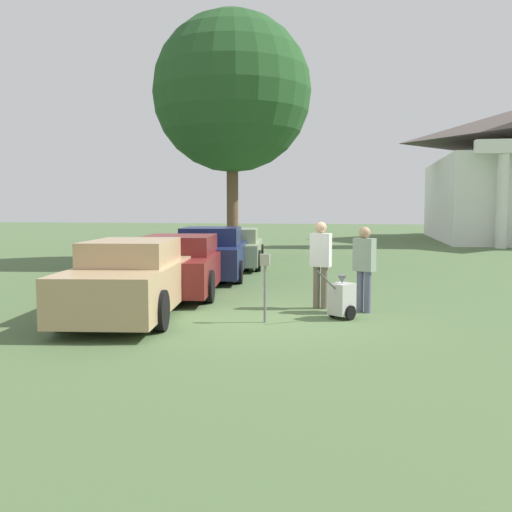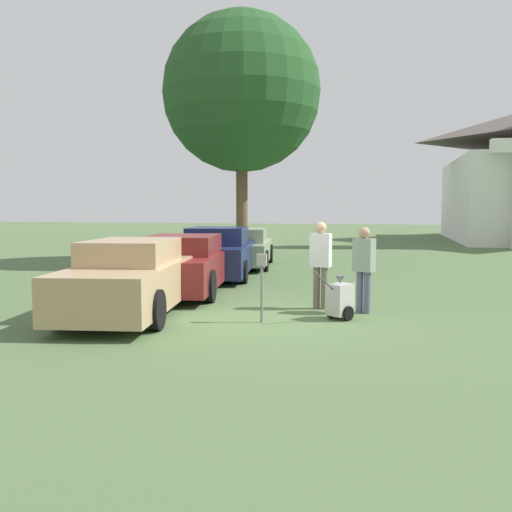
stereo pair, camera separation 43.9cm
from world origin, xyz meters
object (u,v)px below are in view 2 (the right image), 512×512
at_px(parked_car_sage, 242,249).
at_px(person_supervisor, 364,264).
at_px(parked_car_tan, 134,278).
at_px(parking_meter, 262,275).
at_px(person_worker, 321,259).
at_px(parked_car_navy, 219,254).
at_px(parked_car_maroon, 184,265).
at_px(equipment_cart, 340,299).

height_order(parked_car_sage, person_supervisor, person_supervisor).
bearing_deg(parked_car_tan, parked_car_sage, 82.04).
xyz_separation_m(parked_car_sage, parking_meter, (2.72, -9.49, 0.25)).
distance_m(parking_meter, person_worker, 1.90).
distance_m(parked_car_navy, person_supervisor, 6.83).
bearing_deg(parking_meter, parked_car_sage, 105.96).
xyz_separation_m(parked_car_tan, parked_car_sage, (0.00, 9.11, -0.06)).
xyz_separation_m(parked_car_tan, parking_meter, (2.72, -0.38, 0.19)).
xyz_separation_m(parked_car_tan, person_worker, (3.63, 1.28, 0.34)).
xyz_separation_m(parked_car_navy, parked_car_sage, (0.00, 3.03, -0.06)).
relative_size(parked_car_maroon, equipment_cart, 5.42).
distance_m(parked_car_navy, parked_car_sage, 3.03).
height_order(parked_car_tan, person_worker, person_worker).
bearing_deg(parked_car_maroon, person_supervisor, -31.65).
height_order(parking_meter, person_supervisor, person_supervisor).
bearing_deg(parked_car_maroon, parked_car_tan, -97.96).
distance_m(parked_car_tan, person_supervisor, 4.64).
distance_m(person_supervisor, equipment_cart, 1.06).
bearing_deg(equipment_cart, parked_car_sage, 149.79).
distance_m(parked_car_tan, parked_car_sage, 9.11).
height_order(person_worker, equipment_cart, person_worker).
bearing_deg(parked_car_maroon, parked_car_navy, 82.04).
bearing_deg(parked_car_maroon, parking_meter, -58.89).
bearing_deg(person_supervisor, equipment_cart, 89.89).
bearing_deg(person_worker, parking_meter, 74.29).
bearing_deg(person_worker, parked_car_navy, -39.92).
bearing_deg(equipment_cart, person_supervisor, 96.09).
distance_m(parked_car_navy, person_worker, 6.03).
relative_size(parked_car_navy, parking_meter, 3.99).
xyz_separation_m(person_supervisor, equipment_cart, (-0.42, -0.76, -0.61)).
bearing_deg(equipment_cart, parked_car_navy, 160.03).
height_order(parked_car_tan, parking_meter, parked_car_tan).
bearing_deg(person_supervisor, parking_meter, 65.69).
distance_m(parking_meter, equipment_cart, 1.60).
xyz_separation_m(parked_car_maroon, equipment_cart, (4.11, -2.74, -0.30)).
bearing_deg(parked_car_navy, parked_car_maroon, -97.96).
bearing_deg(person_supervisor, parked_car_navy, -19.64).
distance_m(parked_car_maroon, parking_meter, 4.31).
xyz_separation_m(parked_car_maroon, person_supervisor, (4.53, -1.99, 0.31)).
relative_size(parked_car_navy, person_worker, 2.78).
bearing_deg(person_worker, parked_car_tan, 32.43).
relative_size(person_worker, person_supervisor, 1.05).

